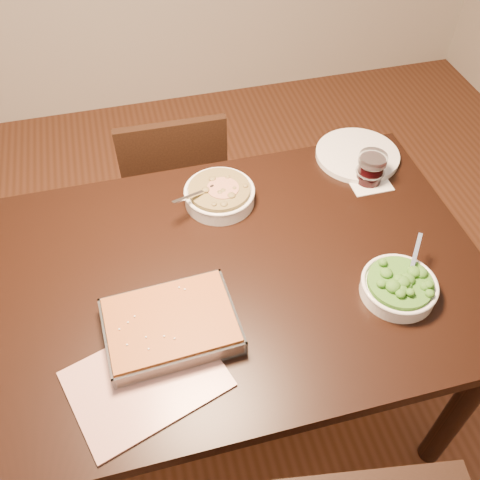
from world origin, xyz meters
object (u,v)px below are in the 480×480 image
Objects in this scene: stew_bowl at (220,194)px; broccoli_bowl at (399,286)px; baking_dish at (171,325)px; wine_tumbler at (371,168)px; chair_far at (175,185)px; table at (226,294)px; dinner_plate at (357,155)px.

broccoli_bowl is at bearing -50.61° from stew_bowl.
baking_dish is 3.38× the size of wine_tumbler.
stew_bowl is 0.47m from baking_dish.
table is at bearing 94.25° from chair_far.
wine_tumbler is at bearing 76.11° from broccoli_bowl.
table is at bearing -154.85° from wine_tumbler.
wine_tumbler reaches higher than baking_dish.
wine_tumbler reaches higher than table.
baking_dish reaches higher than table.
wine_tumbler is at bearing -95.83° from dinner_plate.
wine_tumbler reaches higher than chair_far.
chair_far is at bearing 93.22° from table.
dinner_plate is 0.74m from chair_far.
wine_tumbler is (0.47, -0.03, 0.02)m from stew_bowl.
chair_far is at bearing 117.22° from broccoli_bowl.
stew_bowl is 1.09× the size of broccoli_bowl.
stew_bowl reaches higher than dinner_plate.
dinner_plate is (0.01, 0.12, -0.04)m from wine_tumbler.
table is 5.18× the size of dinner_plate.
dinner_plate is (0.48, 0.09, -0.02)m from stew_bowl.
chair_far reaches higher than baking_dish.
wine_tumbler is (0.10, 0.42, 0.03)m from broccoli_bowl.
dinner_plate is at bearing 149.65° from chair_far.
baking_dish is 0.79m from wine_tumbler.
wine_tumbler is 0.12× the size of chair_far.
broccoli_bowl is at bearing 118.25° from chair_far.
stew_bowl reaches higher than baking_dish.
stew_bowl is (0.05, 0.27, 0.12)m from table.
stew_bowl is at bearing 176.83° from wine_tumbler.
broccoli_bowl is 2.09× the size of wine_tumbler.
stew_bowl is at bearing 59.55° from baking_dish.
table is 0.74m from chair_far.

